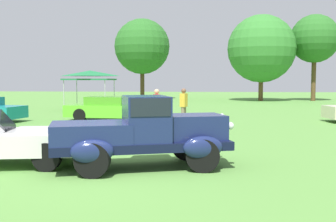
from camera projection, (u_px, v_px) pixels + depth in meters
ground_plane at (111, 170)px, 9.27m from camera, size 120.00×120.00×0.00m
feature_pickup_truck at (143, 132)px, 9.43m from camera, size 4.34×2.72×1.70m
neighbor_convertible at (2, 141)px, 9.77m from camera, size 4.62×2.41×1.40m
show_car_lime at (109, 109)px, 20.48m from camera, size 4.56×2.11×1.22m
spectator_near_truck at (184, 106)px, 18.18m from camera, size 0.35×0.45×1.69m
spectator_between_cars at (157, 107)px, 17.05m from camera, size 0.34×0.45×1.69m
canopy_tent_left_field at (90, 75)px, 27.60m from camera, size 3.07×3.07×2.71m
treeline_far_left at (142, 47)px, 42.37m from camera, size 5.81×5.81×8.47m
treeline_mid_left at (261, 49)px, 39.15m from camera, size 6.59×6.59×8.39m
treeline_center at (315, 39)px, 39.11m from camera, size 4.69×4.69×8.41m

